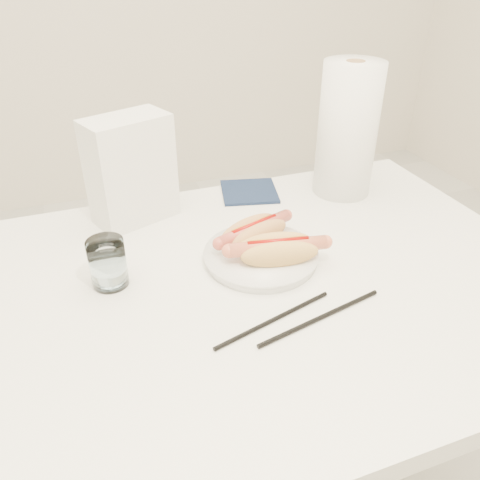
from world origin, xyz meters
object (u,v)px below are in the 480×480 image
object	(u,v)px
table	(239,309)
hotdog_right	(278,250)
water_glass	(108,263)
napkin_box	(131,170)
plate	(261,257)
hotdog_left	(254,232)
paper_towel_roll	(347,130)

from	to	relation	value
table	hotdog_right	bearing A→B (deg)	13.38
table	water_glass	size ratio (longest dim) A/B	13.23
hotdog_right	napkin_box	size ratio (longest dim) A/B	0.80
plate	hotdog_right	size ratio (longest dim) A/B	1.15
table	plate	world-z (taller)	plate
table	napkin_box	distance (m)	0.38
hotdog_left	paper_towel_roll	distance (m)	0.36
water_glass	napkin_box	distance (m)	0.25
hotdog_left	hotdog_right	size ratio (longest dim) A/B	0.93
napkin_box	paper_towel_roll	size ratio (longest dim) A/B	0.74
hotdog_right	plate	bearing A→B (deg)	131.48
hotdog_right	paper_towel_roll	bearing A→B (deg)	52.07
hotdog_left	water_glass	world-z (taller)	water_glass
table	water_glass	world-z (taller)	water_glass
table	plate	bearing A→B (deg)	39.45
hotdog_right	napkin_box	distance (m)	0.37
hotdog_left	water_glass	xyz separation A→B (m)	(-0.29, -0.02, 0.01)
water_glass	paper_towel_roll	xyz separation A→B (m)	(0.58, 0.19, 0.11)
water_glass	napkin_box	bearing A→B (deg)	69.22
paper_towel_roll	hotdog_right	bearing A→B (deg)	-138.50
table	hotdog_left	xyz separation A→B (m)	(0.07, 0.10, 0.10)
table	water_glass	distance (m)	0.25
napkin_box	water_glass	bearing A→B (deg)	-131.33
water_glass	hotdog_left	bearing A→B (deg)	3.55
table	napkin_box	xyz separation A→B (m)	(-0.13, 0.31, 0.17)
table	hotdog_left	world-z (taller)	hotdog_left
paper_towel_roll	table	bearing A→B (deg)	-143.65
hotdog_left	napkin_box	distance (m)	0.30
plate	paper_towel_roll	xyz separation A→B (m)	(0.30, 0.22, 0.15)
water_glass	napkin_box	size ratio (longest dim) A/B	0.39
hotdog_right	water_glass	bearing A→B (deg)	179.52
hotdog_left	paper_towel_roll	bearing A→B (deg)	11.27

